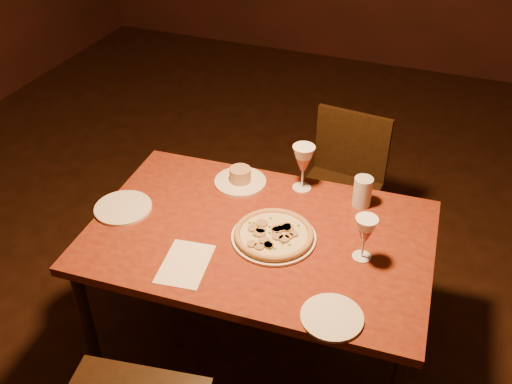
% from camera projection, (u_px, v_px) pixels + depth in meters
% --- Properties ---
extents(dining_table, '(1.31, 0.89, 0.68)m').
position_uv_depth(dining_table, '(259.00, 245.00, 2.16)').
color(dining_table, brown).
rests_on(dining_table, floor).
extents(chair_far, '(0.40, 0.40, 0.77)m').
position_uv_depth(chair_far, '(342.00, 182.00, 2.83)').
color(chair_far, black).
rests_on(chair_far, floor).
extents(pizza_plate, '(0.31, 0.31, 0.03)m').
position_uv_depth(pizza_plate, '(274.00, 235.00, 2.09)').
color(pizza_plate, white).
rests_on(pizza_plate, dining_table).
extents(ramekin_saucer, '(0.22, 0.22, 0.07)m').
position_uv_depth(ramekin_saucer, '(240.00, 178.00, 2.38)').
color(ramekin_saucer, white).
rests_on(ramekin_saucer, dining_table).
extents(wine_glass_far, '(0.09, 0.09, 0.20)m').
position_uv_depth(wine_glass_far, '(303.00, 168.00, 2.30)').
color(wine_glass_far, '#B65C4C').
rests_on(wine_glass_far, dining_table).
extents(wine_glass_right, '(0.08, 0.08, 0.17)m').
position_uv_depth(wine_glass_right, '(364.00, 238.00, 1.97)').
color(wine_glass_right, '#B65C4C').
rests_on(wine_glass_right, dining_table).
extents(water_tumbler, '(0.07, 0.07, 0.12)m').
position_uv_depth(water_tumbler, '(363.00, 192.00, 2.24)').
color(water_tumbler, silver).
rests_on(water_tumbler, dining_table).
extents(side_plate_left, '(0.23, 0.23, 0.01)m').
position_uv_depth(side_plate_left, '(123.00, 208.00, 2.24)').
color(side_plate_left, white).
rests_on(side_plate_left, dining_table).
extents(side_plate_near, '(0.20, 0.20, 0.01)m').
position_uv_depth(side_plate_near, '(332.00, 317.00, 1.79)').
color(side_plate_near, white).
rests_on(side_plate_near, dining_table).
extents(menu_card, '(0.19, 0.25, 0.00)m').
position_uv_depth(menu_card, '(185.00, 264.00, 1.99)').
color(menu_card, white).
rests_on(menu_card, dining_table).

